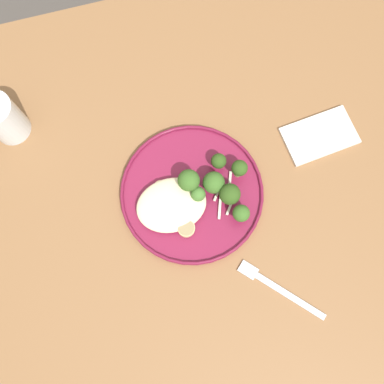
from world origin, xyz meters
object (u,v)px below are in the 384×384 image
(seared_scallop_rear_pale, at_px, (180,218))
(broccoli_floret_center_pile, at_px, (198,194))
(seared_scallop_front_small, at_px, (160,187))
(folded_napkin, at_px, (319,136))
(broccoli_floret_tall_stalk, at_px, (230,194))
(broccoli_floret_small_sprig, at_px, (241,213))
(dinner_plate, at_px, (192,193))
(seared_scallop_tiny_bay, at_px, (186,228))
(seared_scallop_half_hidden, at_px, (172,192))
(seared_scallop_center_golden, at_px, (185,191))
(seared_scallop_right_edge, at_px, (166,206))
(dinner_fork, at_px, (278,289))
(broccoli_floret_front_edge, at_px, (189,180))
(broccoli_floret_rear_charred, at_px, (239,169))
(broccoli_floret_left_leaning, at_px, (219,161))
(seared_scallop_on_noodles, at_px, (149,200))
(water_glass, at_px, (4,120))
(broccoli_floret_near_rim, at_px, (214,185))

(seared_scallop_rear_pale, distance_m, broccoli_floret_center_pile, 0.06)
(seared_scallop_front_small, height_order, folded_napkin, seared_scallop_front_small)
(broccoli_floret_tall_stalk, height_order, broccoli_floret_small_sprig, broccoli_floret_tall_stalk)
(dinner_plate, relative_size, seared_scallop_tiny_bay, 8.48)
(seared_scallop_half_hidden, xyz_separation_m, seared_scallop_center_golden, (0.03, -0.01, 0.00))
(broccoli_floret_tall_stalk, bearing_deg, seared_scallop_center_golden, 156.25)
(seared_scallop_right_edge, bearing_deg, dinner_fork, -51.53)
(seared_scallop_center_golden, relative_size, broccoli_floret_tall_stalk, 0.47)
(seared_scallop_rear_pale, bearing_deg, dinner_plate, 50.33)
(seared_scallop_rear_pale, relative_size, broccoli_floret_front_edge, 0.49)
(dinner_plate, relative_size, broccoli_floret_tall_stalk, 4.89)
(seared_scallop_rear_pale, height_order, broccoli_floret_rear_charred, broccoli_floret_rear_charred)
(seared_scallop_rear_pale, distance_m, broccoli_floret_front_edge, 0.08)
(seared_scallop_front_small, relative_size, broccoli_floret_rear_charred, 0.44)
(seared_scallop_right_edge, relative_size, folded_napkin, 0.20)
(dinner_fork, relative_size, folded_napkin, 0.99)
(seared_scallop_center_golden, relative_size, folded_napkin, 0.19)
(seared_scallop_front_small, xyz_separation_m, broccoli_floret_left_leaning, (0.13, 0.02, 0.02))
(seared_scallop_tiny_bay, xyz_separation_m, broccoli_floret_rear_charred, (0.13, 0.08, 0.02))
(seared_scallop_rear_pale, distance_m, seared_scallop_half_hidden, 0.06)
(broccoli_floret_tall_stalk, distance_m, broccoli_floret_small_sprig, 0.04)
(seared_scallop_right_edge, height_order, broccoli_floret_tall_stalk, broccoli_floret_tall_stalk)
(seared_scallop_rear_pale, relative_size, seared_scallop_on_noodles, 1.39)
(seared_scallop_tiny_bay, bearing_deg, seared_scallop_half_hidden, 95.54)
(broccoli_floret_left_leaning, bearing_deg, broccoli_floret_small_sprig, -84.22)
(water_glass, bearing_deg, folded_napkin, -16.86)
(broccoli_floret_tall_stalk, distance_m, water_glass, 0.48)
(dinner_plate, height_order, broccoli_floret_small_sprig, broccoli_floret_small_sprig)
(seared_scallop_center_golden, bearing_deg, folded_napkin, 8.60)
(broccoli_floret_small_sprig, distance_m, dinner_fork, 0.16)
(dinner_plate, relative_size, seared_scallop_on_noodles, 12.92)
(seared_scallop_rear_pale, bearing_deg, water_glass, 135.72)
(water_glass, bearing_deg, broccoli_floret_tall_stalk, -34.26)
(seared_scallop_rear_pale, height_order, broccoli_floret_center_pile, broccoli_floret_center_pile)
(seared_scallop_tiny_bay, xyz_separation_m, broccoli_floret_tall_stalk, (0.10, 0.04, 0.02))
(seared_scallop_half_hidden, distance_m, broccoli_floret_rear_charred, 0.14)
(seared_scallop_on_noodles, distance_m, broccoli_floret_left_leaning, 0.16)
(seared_scallop_front_small, bearing_deg, folded_napkin, 3.78)
(broccoli_floret_near_rim, xyz_separation_m, broccoli_floret_front_edge, (-0.05, 0.02, 0.01))
(seared_scallop_front_small, distance_m, folded_napkin, 0.35)
(broccoli_floret_tall_stalk, xyz_separation_m, broccoli_floret_rear_charred, (0.03, 0.05, -0.00))
(seared_scallop_half_hidden, distance_m, seared_scallop_tiny_bay, 0.08)
(seared_scallop_half_hidden, relative_size, broccoli_floret_near_rim, 0.50)
(water_glass, bearing_deg, seared_scallop_on_noodles, -44.01)
(broccoli_floret_left_leaning, bearing_deg, seared_scallop_right_edge, -155.59)
(seared_scallop_rear_pale, height_order, broccoli_floret_near_rim, broccoli_floret_near_rim)
(broccoli_floret_rear_charred, bearing_deg, seared_scallop_on_noodles, -177.04)
(seared_scallop_half_hidden, bearing_deg, seared_scallop_right_edge, -128.10)
(seared_scallop_front_small, height_order, water_glass, water_glass)
(seared_scallop_rear_pale, distance_m, seared_scallop_front_small, 0.08)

